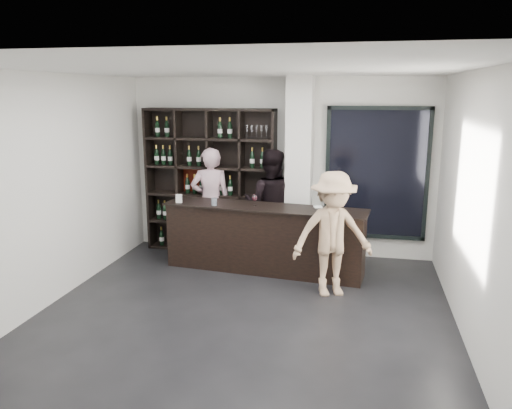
% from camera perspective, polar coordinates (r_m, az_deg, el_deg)
% --- Properties ---
extents(floor, '(5.00, 5.50, 0.01)m').
position_cam_1_polar(floor, '(6.10, -1.75, -13.20)').
color(floor, black).
rests_on(floor, ground).
extents(wine_shelf, '(2.20, 0.35, 2.40)m').
position_cam_1_polar(wine_shelf, '(8.39, -5.23, 2.68)').
color(wine_shelf, black).
rests_on(wine_shelf, floor).
extents(structural_column, '(0.40, 0.40, 2.90)m').
position_cam_1_polar(structural_column, '(7.94, 4.94, 3.94)').
color(structural_column, silver).
rests_on(structural_column, floor).
extents(glass_panel, '(1.60, 0.08, 2.10)m').
position_cam_1_polar(glass_panel, '(8.11, 13.60, 3.45)').
color(glass_panel, black).
rests_on(glass_panel, floor).
extents(tasting_counter, '(3.05, 0.64, 1.00)m').
position_cam_1_polar(tasting_counter, '(7.52, 0.93, -3.92)').
color(tasting_counter, black).
rests_on(tasting_counter, floor).
extents(taster_pink, '(0.76, 0.63, 1.78)m').
position_cam_1_polar(taster_pink, '(8.28, -5.19, 0.37)').
color(taster_pink, '#C79FAC').
rests_on(taster_pink, floor).
extents(taster_black, '(0.90, 0.71, 1.78)m').
position_cam_1_polar(taster_black, '(8.04, 1.62, 0.05)').
color(taster_black, black).
rests_on(taster_black, floor).
extents(customer, '(1.23, 0.96, 1.67)m').
position_cam_1_polar(customer, '(6.63, 8.75, -3.39)').
color(customer, tan).
rests_on(customer, floor).
extents(wine_glass, '(0.10, 0.10, 0.20)m').
position_cam_1_polar(wine_glass, '(7.39, -0.15, 0.56)').
color(wine_glass, white).
rests_on(wine_glass, tasting_counter).
extents(spit_cup, '(0.09, 0.09, 0.11)m').
position_cam_1_polar(spit_cup, '(7.46, -4.81, 0.31)').
color(spit_cup, '#AAB7CB').
rests_on(spit_cup, tasting_counter).
extents(napkin_stack, '(0.14, 0.14, 0.02)m').
position_cam_1_polar(napkin_stack, '(7.38, 7.09, -0.26)').
color(napkin_stack, white).
rests_on(napkin_stack, tasting_counter).
extents(card_stand, '(0.09, 0.04, 0.13)m').
position_cam_1_polar(card_stand, '(7.71, -8.80, 0.68)').
color(card_stand, white).
rests_on(card_stand, tasting_counter).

